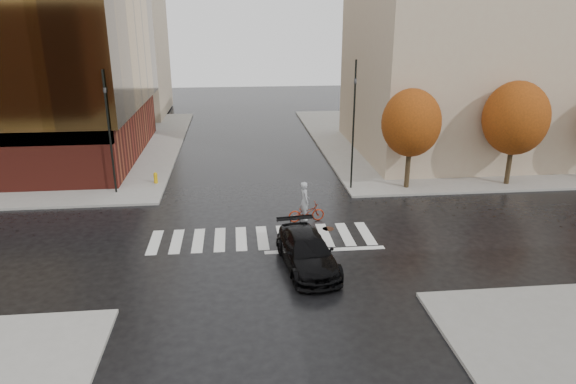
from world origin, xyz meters
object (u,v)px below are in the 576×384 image
object	(u,v)px
cyclist	(306,208)
traffic_light_nw	(108,124)
sedan	(307,252)
traffic_light_ne	(354,115)
fire_hydrant	(156,177)

from	to	relation	value
cyclist	traffic_light_nw	bearing A→B (deg)	56.62
sedan	cyclist	world-z (taller)	cyclist
cyclist	traffic_light_ne	distance (m)	7.62
cyclist	fire_hydrant	xyz separation A→B (m)	(-9.26, 7.48, -0.23)
traffic_light_ne	traffic_light_nw	bearing A→B (deg)	3.30
cyclist	traffic_light_ne	xyz separation A→B (m)	(3.75, 5.15, 4.18)
traffic_light_ne	fire_hydrant	size ratio (longest dim) A/B	10.88
sedan	traffic_light_ne	size ratio (longest dim) A/B	0.65
sedan	cyclist	size ratio (longest dim) A/B	2.30
traffic_light_ne	fire_hydrant	distance (m)	13.92
traffic_light_nw	fire_hydrant	world-z (taller)	traffic_light_nw
sedan	traffic_light_ne	world-z (taller)	traffic_light_ne
sedan	traffic_light_ne	distance (m)	12.26
traffic_light_nw	traffic_light_ne	bearing A→B (deg)	74.29
traffic_light_ne	sedan	bearing A→B (deg)	73.15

